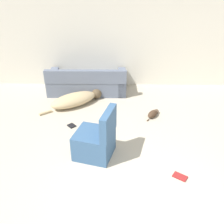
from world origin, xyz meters
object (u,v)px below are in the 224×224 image
object	(u,v)px
book_black	(72,126)
book_red	(180,177)
side_chair	(96,141)
dog	(76,99)
couch	(87,83)
cat	(153,114)

from	to	relation	value
book_black	book_red	bearing A→B (deg)	-36.66
book_black	side_chair	size ratio (longest dim) A/B	0.23
side_chair	book_red	bearing A→B (deg)	83.78
dog	book_black	world-z (taller)	dog
dog	book_red	bearing A→B (deg)	-86.74
couch	side_chair	xyz separation A→B (m)	(0.44, -2.70, 0.06)
book_red	dog	bearing A→B (deg)	129.50
couch	side_chair	world-z (taller)	side_chair
cat	side_chair	world-z (taller)	side_chair
book_red	side_chair	distance (m)	1.53
couch	book_red	world-z (taller)	couch
book_black	cat	bearing A→B (deg)	13.91
book_black	couch	bearing A→B (deg)	84.44
dog	book_black	bearing A→B (deg)	-123.54
couch	cat	xyz separation A→B (m)	(1.63, -1.31, -0.18)
dog	book_red	xyz separation A→B (m)	(2.05, -2.48, -0.13)
book_black	book_red	xyz separation A→B (m)	(2.00, -1.49, 0.00)
dog	book_black	distance (m)	1.00
cat	book_red	bearing A→B (deg)	-139.21
book_red	cat	bearing A→B (deg)	95.79
side_chair	book_black	bearing A→B (deg)	-131.76
book_red	couch	bearing A→B (deg)	119.41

